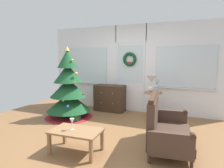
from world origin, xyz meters
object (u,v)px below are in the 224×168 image
object	(u,v)px
gift_box	(76,117)
dresser_cabinet	(110,98)
christmas_tree	(68,91)
table_lamp	(152,81)
side_table	(153,100)
coffee_table	(76,133)
flower_vase	(157,88)
wine_glass	(72,122)
settee_sofa	(164,127)

from	to	relation	value
gift_box	dresser_cabinet	bearing A→B (deg)	71.56
christmas_tree	table_lamp	world-z (taller)	christmas_tree
side_table	coffee_table	size ratio (longest dim) A/B	0.82
side_table	coffee_table	world-z (taller)	side_table
flower_vase	wine_glass	distance (m)	2.51
wine_glass	table_lamp	bearing A→B (deg)	70.75
christmas_tree	coffee_table	bearing A→B (deg)	-51.30
wine_glass	side_table	bearing A→B (deg)	69.16
settee_sofa	coffee_table	xyz separation A→B (m)	(-1.33, -0.77, -0.04)
flower_vase	christmas_tree	bearing A→B (deg)	-163.29
dresser_cabinet	flower_vase	size ratio (longest dim) A/B	2.57
dresser_cabinet	table_lamp	distance (m)	1.45
flower_vase	coffee_table	distance (m)	2.51
dresser_cabinet	table_lamp	world-z (taller)	table_lamp
side_table	wine_glass	bearing A→B (deg)	-110.84
christmas_tree	flower_vase	size ratio (longest dim) A/B	5.41
table_lamp	flower_vase	world-z (taller)	table_lamp
coffee_table	wine_glass	world-z (taller)	wine_glass
side_table	table_lamp	world-z (taller)	table_lamp
settee_sofa	wine_glass	xyz separation A→B (m)	(-1.40, -0.78, 0.15)
flower_vase	coffee_table	bearing A→B (deg)	-112.06
dresser_cabinet	table_lamp	bearing A→B (deg)	-10.96
coffee_table	table_lamp	bearing A→B (deg)	72.20
dresser_cabinet	settee_sofa	xyz separation A→B (m)	(1.86, -1.86, -0.01)
flower_vase	coffee_table	world-z (taller)	flower_vase
christmas_tree	side_table	distance (m)	2.25
christmas_tree	settee_sofa	bearing A→B (deg)	-17.82
dresser_cabinet	side_table	bearing A→B (deg)	-12.11
dresser_cabinet	coffee_table	xyz separation A→B (m)	(0.53, -2.63, -0.06)
table_lamp	gift_box	bearing A→B (deg)	-150.02
settee_sofa	flower_vase	world-z (taller)	flower_vase
table_lamp	christmas_tree	bearing A→B (deg)	-159.59
table_lamp	coffee_table	world-z (taller)	table_lamp
flower_vase	wine_glass	size ratio (longest dim) A/B	1.79
table_lamp	flower_vase	xyz separation A→B (m)	(0.16, -0.10, -0.17)
flower_vase	coffee_table	xyz separation A→B (m)	(-0.92, -2.28, -0.49)
settee_sofa	flower_vase	distance (m)	1.63
side_table	table_lamp	distance (m)	0.50
christmas_tree	settee_sofa	world-z (taller)	christmas_tree
side_table	dresser_cabinet	bearing A→B (deg)	167.89
dresser_cabinet	wine_glass	xyz separation A→B (m)	(0.46, -2.64, 0.14)
flower_vase	settee_sofa	bearing A→B (deg)	-74.91
side_table	coffee_table	bearing A→B (deg)	-109.40
coffee_table	gift_box	distance (m)	1.70
side_table	christmas_tree	bearing A→B (deg)	-161.08
flower_vase	wine_glass	world-z (taller)	flower_vase
settee_sofa	table_lamp	size ratio (longest dim) A/B	3.26
side_table	wine_glass	size ratio (longest dim) A/B	3.64
christmas_tree	table_lamp	distance (m)	2.21
christmas_tree	table_lamp	xyz separation A→B (m)	(2.06, 0.77, 0.29)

